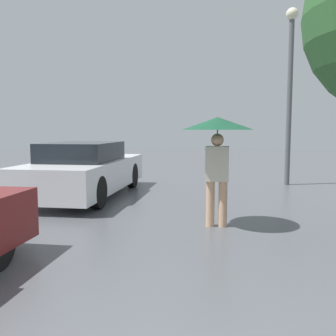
# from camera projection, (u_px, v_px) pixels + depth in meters

# --- Properties ---
(pedestrian) EXTENTS (1.15, 1.15, 1.78)m
(pedestrian) POSITION_uv_depth(u_px,v_px,m) (217.00, 136.00, 5.99)
(pedestrian) COLOR tan
(pedestrian) RESTS_ON ground_plane
(parked_car_farthest) EXTENTS (1.73, 4.55, 1.29)m
(parked_car_farthest) POSITION_uv_depth(u_px,v_px,m) (86.00, 170.00, 8.91)
(parked_car_farthest) COLOR silver
(parked_car_farthest) RESTS_ON ground_plane
(street_lamp) EXTENTS (0.34, 0.34, 4.92)m
(street_lamp) POSITION_uv_depth(u_px,v_px,m) (290.00, 78.00, 10.45)
(street_lamp) COLOR #515456
(street_lamp) RESTS_ON ground_plane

